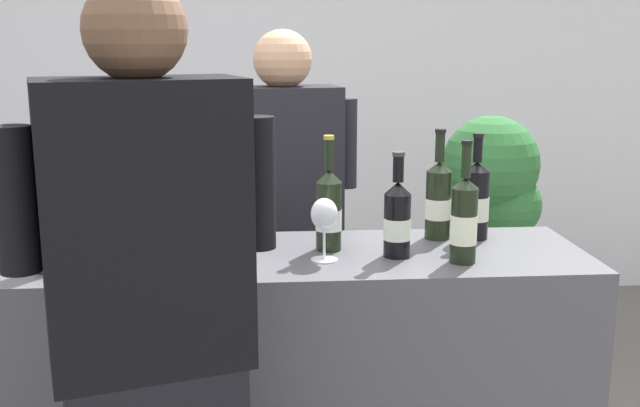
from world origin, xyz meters
TOP-DOWN VIEW (x-y plane):
  - wall_back at (0.00, 2.60)m, footprint 8.00×0.10m
  - wine_bottle_0 at (0.36, -0.05)m, footprint 0.08×0.08m
  - wine_bottle_1 at (-0.05, 0.09)m, footprint 0.07×0.07m
  - wine_bottle_2 at (-0.66, 0.11)m, footprint 0.08×0.08m
  - wine_bottle_3 at (0.53, -0.12)m, footprint 0.08×0.08m
  - wine_bottle_4 at (0.64, 0.13)m, footprint 0.08×0.08m
  - wine_bottle_5 at (0.52, 0.14)m, footprint 0.08×0.08m
  - wine_bottle_6 at (0.17, 0.04)m, footprint 0.08×0.08m
  - wine_bottle_7 at (-0.61, -0.12)m, footprint 0.08×0.08m
  - wine_glass at (0.14, -0.08)m, footprint 0.08×0.08m
  - ice_bucket at (-0.38, 0.02)m, footprint 0.22×0.22m
  - person_server at (0.05, 0.66)m, footprint 0.56×0.30m
  - person_guest at (-0.28, -0.58)m, footprint 0.55×0.35m
  - potted_shrub at (1.04, 1.30)m, footprint 0.48×0.49m

SIDE VIEW (x-z plane):
  - potted_shrub at x=1.04m, z-range 0.15..1.43m
  - person_server at x=0.05m, z-range -0.01..1.65m
  - person_guest at x=-0.28m, z-range -0.02..1.73m
  - ice_bucket at x=-0.38m, z-range 1.01..1.22m
  - wine_bottle_0 at x=0.36m, z-range 0.97..1.27m
  - wine_bottle_7 at x=-0.61m, z-range 0.96..1.29m
  - wine_bottle_4 at x=0.64m, z-range 0.96..1.30m
  - wine_bottle_3 at x=0.53m, z-range 0.96..1.30m
  - wine_bottle_6 at x=0.17m, z-range 0.96..1.30m
  - wine_bottle_5 at x=0.52m, z-range 0.96..1.31m
  - wine_bottle_1 at x=-0.05m, z-range 0.96..1.31m
  - wine_glass at x=0.14m, z-range 1.05..1.23m
  - wine_bottle_2 at x=-0.66m, z-range 0.96..1.32m
  - wall_back at x=0.00m, z-range 0.00..2.80m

